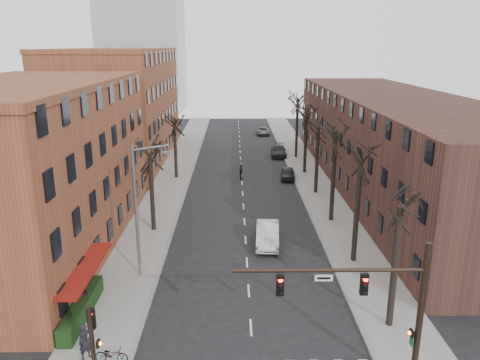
{
  "coord_description": "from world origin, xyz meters",
  "views": [
    {
      "loc": [
        -0.89,
        -18.37,
        14.9
      ],
      "look_at": [
        -0.4,
        19.34,
        4.0
      ],
      "focal_mm": 35.0,
      "sensor_mm": 36.0,
      "label": 1
    }
  ],
  "objects_px": {
    "silver_sedan": "(268,234)",
    "pedestrian_a": "(85,342)",
    "parked_car_mid": "(279,151)",
    "parked_car_near": "(288,173)",
    "bicycle": "(112,354)"
  },
  "relations": [
    {
      "from": "parked_car_near",
      "to": "bicycle",
      "type": "xyz_separation_m",
      "value": [
        -12.13,
        -32.58,
        -0.1
      ]
    },
    {
      "from": "parked_car_near",
      "to": "parked_car_mid",
      "type": "height_order",
      "value": "parked_car_mid"
    },
    {
      "from": "silver_sedan",
      "to": "parked_car_mid",
      "type": "xyz_separation_m",
      "value": [
        3.62,
        29.88,
        -0.07
      ]
    },
    {
      "from": "silver_sedan",
      "to": "bicycle",
      "type": "distance_m",
      "value": 16.55
    },
    {
      "from": "silver_sedan",
      "to": "pedestrian_a",
      "type": "distance_m",
      "value": 17.02
    },
    {
      "from": "silver_sedan",
      "to": "parked_car_near",
      "type": "xyz_separation_m",
      "value": [
        3.62,
        18.38,
        -0.14
      ]
    },
    {
      "from": "parked_car_mid",
      "to": "bicycle",
      "type": "relative_size",
      "value": 3.19
    },
    {
      "from": "pedestrian_a",
      "to": "bicycle",
      "type": "height_order",
      "value": "pedestrian_a"
    },
    {
      "from": "parked_car_near",
      "to": "bicycle",
      "type": "distance_m",
      "value": 34.76
    },
    {
      "from": "parked_car_near",
      "to": "pedestrian_a",
      "type": "xyz_separation_m",
      "value": [
        -13.44,
        -32.27,
        0.41
      ]
    },
    {
      "from": "parked_car_mid",
      "to": "pedestrian_a",
      "type": "xyz_separation_m",
      "value": [
        -13.44,
        -43.77,
        0.34
      ]
    },
    {
      "from": "silver_sedan",
      "to": "pedestrian_a",
      "type": "xyz_separation_m",
      "value": [
        -9.83,
        -13.89,
        0.27
      ]
    },
    {
      "from": "parked_car_near",
      "to": "pedestrian_a",
      "type": "relative_size",
      "value": 2.12
    },
    {
      "from": "parked_car_near",
      "to": "pedestrian_a",
      "type": "height_order",
      "value": "pedestrian_a"
    },
    {
      "from": "parked_car_mid",
      "to": "bicycle",
      "type": "xyz_separation_m",
      "value": [
        -12.13,
        -44.08,
        -0.17
      ]
    }
  ]
}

